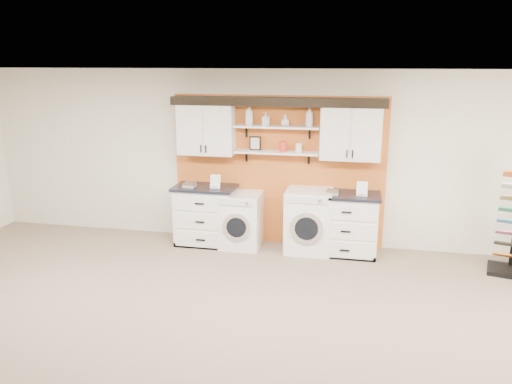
% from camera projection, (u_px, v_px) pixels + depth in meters
% --- Properties ---
extents(ceiling, '(10.00, 10.00, 0.00)m').
position_uv_depth(ceiling, '(199.00, 76.00, 3.86)').
color(ceiling, white).
rests_on(ceiling, wall_back).
extents(wall_back, '(10.00, 0.00, 10.00)m').
position_uv_depth(wall_back, '(278.00, 158.00, 8.01)').
color(wall_back, beige).
rests_on(wall_back, floor).
extents(accent_panel, '(3.40, 0.07, 2.40)m').
position_uv_depth(accent_panel, '(278.00, 171.00, 8.03)').
color(accent_panel, '#C15B20').
rests_on(accent_panel, wall_back).
extents(upper_cabinet_left, '(0.90, 0.35, 0.84)m').
position_uv_depth(upper_cabinet_left, '(206.00, 128.00, 7.91)').
color(upper_cabinet_left, silver).
rests_on(upper_cabinet_left, wall_back).
extents(upper_cabinet_right, '(0.90, 0.35, 0.84)m').
position_uv_depth(upper_cabinet_right, '(351.00, 132.00, 7.47)').
color(upper_cabinet_right, silver).
rests_on(upper_cabinet_right, wall_back).
extents(shelf_lower, '(1.32, 0.28, 0.03)m').
position_uv_depth(shelf_lower, '(276.00, 152.00, 7.79)').
color(shelf_lower, silver).
rests_on(shelf_lower, wall_back).
extents(shelf_upper, '(1.32, 0.28, 0.03)m').
position_uv_depth(shelf_upper, '(277.00, 127.00, 7.68)').
color(shelf_upper, silver).
rests_on(shelf_upper, wall_back).
extents(crown_molding, '(3.30, 0.41, 0.13)m').
position_uv_depth(crown_molding, '(277.00, 101.00, 7.59)').
color(crown_molding, black).
rests_on(crown_molding, wall_back).
extents(picture_frame, '(0.18, 0.02, 0.22)m').
position_uv_depth(picture_frame, '(255.00, 143.00, 7.87)').
color(picture_frame, black).
rests_on(picture_frame, shelf_lower).
extents(canister_red, '(0.11, 0.11, 0.16)m').
position_uv_depth(canister_red, '(283.00, 147.00, 7.74)').
color(canister_red, red).
rests_on(canister_red, shelf_lower).
extents(canister_cream, '(0.10, 0.10, 0.14)m').
position_uv_depth(canister_cream, '(299.00, 148.00, 7.70)').
color(canister_cream, silver).
rests_on(canister_cream, shelf_lower).
extents(base_cabinet_left, '(0.99, 0.66, 0.97)m').
position_uv_depth(base_cabinet_left, '(206.00, 215.00, 8.12)').
color(base_cabinet_left, silver).
rests_on(base_cabinet_left, floor).
extents(base_cabinet_right, '(0.99, 0.66, 0.97)m').
position_uv_depth(base_cabinet_right, '(346.00, 224.00, 7.68)').
color(base_cabinet_right, silver).
rests_on(base_cabinet_right, floor).
extents(washer, '(0.63, 0.71, 0.88)m').
position_uv_depth(washer, '(241.00, 220.00, 8.01)').
color(washer, white).
rests_on(washer, floor).
extents(dryer, '(0.71, 0.71, 0.99)m').
position_uv_depth(dryer, '(309.00, 221.00, 7.79)').
color(dryer, white).
rests_on(dryer, floor).
extents(soap_bottle_a, '(0.14, 0.14, 0.33)m').
position_uv_depth(soap_bottle_a, '(249.00, 115.00, 7.72)').
color(soap_bottle_a, silver).
rests_on(soap_bottle_a, shelf_upper).
extents(soap_bottle_b, '(0.11, 0.11, 0.20)m').
position_uv_depth(soap_bottle_b, '(266.00, 119.00, 7.69)').
color(soap_bottle_b, silver).
rests_on(soap_bottle_b, shelf_upper).
extents(soap_bottle_c, '(0.15, 0.15, 0.17)m').
position_uv_depth(soap_bottle_c, '(285.00, 120.00, 7.63)').
color(soap_bottle_c, silver).
rests_on(soap_bottle_c, shelf_upper).
extents(soap_bottle_d, '(0.17, 0.17, 0.31)m').
position_uv_depth(soap_bottle_d, '(309.00, 117.00, 7.54)').
color(soap_bottle_d, silver).
rests_on(soap_bottle_d, shelf_upper).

